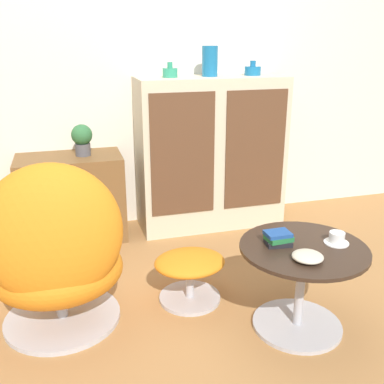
# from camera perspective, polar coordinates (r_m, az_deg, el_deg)

# --- Properties ---
(ground_plane) EXTENTS (12.00, 12.00, 0.00)m
(ground_plane) POSITION_cam_1_polar(r_m,az_deg,el_deg) (2.35, 1.76, -16.56)
(ground_plane) COLOR #A87542
(wall_back) EXTENTS (6.40, 0.06, 2.60)m
(wall_back) POSITION_cam_1_polar(r_m,az_deg,el_deg) (3.34, -6.13, 17.91)
(wall_back) COLOR silver
(wall_back) RESTS_ON ground_plane
(sideboard) EXTENTS (1.06, 0.41, 1.10)m
(sideboard) POSITION_cam_1_polar(r_m,az_deg,el_deg) (3.32, 2.38, 4.95)
(sideboard) COLOR beige
(sideboard) RESTS_ON ground_plane
(tv_console) EXTENTS (0.71, 0.40, 0.60)m
(tv_console) POSITION_cam_1_polar(r_m,az_deg,el_deg) (3.24, -14.98, -0.76)
(tv_console) COLOR brown
(tv_console) RESTS_ON ground_plane
(egg_chair) EXTENTS (0.65, 0.61, 0.87)m
(egg_chair) POSITION_cam_1_polar(r_m,az_deg,el_deg) (2.23, -16.96, -7.61)
(egg_chair) COLOR #B7B7BC
(egg_chair) RESTS_ON ground_plane
(ottoman) EXTENTS (0.38, 0.34, 0.27)m
(ottoman) POSITION_cam_1_polar(r_m,az_deg,el_deg) (2.45, -0.29, -9.71)
(ottoman) COLOR #B7B7BC
(ottoman) RESTS_ON ground_plane
(coffee_table) EXTENTS (0.60, 0.60, 0.44)m
(coffee_table) POSITION_cam_1_polar(r_m,az_deg,el_deg) (2.25, 13.67, -10.62)
(coffee_table) COLOR #B7B7BC
(coffee_table) RESTS_ON ground_plane
(vase_leftmost) EXTENTS (0.10, 0.10, 0.10)m
(vase_leftmost) POSITION_cam_1_polar(r_m,az_deg,el_deg) (3.15, -2.81, 14.96)
(vase_leftmost) COLOR #2D8E6B
(vase_leftmost) RESTS_ON sideboard
(vase_inner_left) EXTENTS (0.11, 0.11, 0.20)m
(vase_inner_left) POSITION_cam_1_polar(r_m,az_deg,el_deg) (3.22, 2.28, 16.27)
(vase_inner_left) COLOR #196699
(vase_inner_left) RESTS_ON sideboard
(vase_inner_right) EXTENTS (0.12, 0.12, 0.10)m
(vase_inner_right) POSITION_cam_1_polar(r_m,az_deg,el_deg) (3.34, 7.71, 15.07)
(vase_inner_right) COLOR #196699
(vase_inner_right) RESTS_ON sideboard
(potted_plant) EXTENTS (0.14, 0.14, 0.21)m
(potted_plant) POSITION_cam_1_polar(r_m,az_deg,el_deg) (3.13, -13.79, 6.64)
(potted_plant) COLOR #4C4C51
(potted_plant) RESTS_ON tv_console
(teacup) EXTENTS (0.12, 0.12, 0.06)m
(teacup) POSITION_cam_1_polar(r_m,az_deg,el_deg) (2.24, 17.90, -5.69)
(teacup) COLOR white
(teacup) RESTS_ON coffee_table
(book_stack) EXTENTS (0.13, 0.10, 0.06)m
(book_stack) POSITION_cam_1_polar(r_m,az_deg,el_deg) (2.16, 10.88, -5.79)
(book_stack) COLOR black
(book_stack) RESTS_ON coffee_table
(bowl) EXTENTS (0.14, 0.14, 0.04)m
(bowl) POSITION_cam_1_polar(r_m,az_deg,el_deg) (2.05, 14.48, -7.93)
(bowl) COLOR beige
(bowl) RESTS_ON coffee_table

